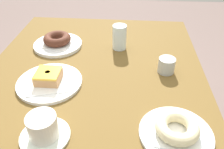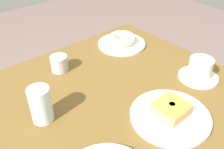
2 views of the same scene
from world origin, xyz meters
name	(u,v)px [view 2 (image 2 of 2)]	position (x,y,z in m)	size (l,w,h in m)	color
table	(108,132)	(0.00, 0.00, 0.61)	(0.96, 0.83, 0.72)	brown
plate_sugar_ring	(122,44)	(-0.30, -0.27, 0.72)	(0.20, 0.20, 0.01)	white
napkin_sugar_ring	(122,42)	(-0.30, -0.27, 0.73)	(0.12, 0.12, 0.00)	white
donut_sugar_ring	(122,39)	(-0.30, -0.27, 0.75)	(0.12, 0.12, 0.03)	beige
plate_glazed_square	(170,116)	(-0.11, 0.15, 0.72)	(0.23, 0.23, 0.01)	white
napkin_glazed_square	(170,114)	(-0.11, 0.15, 0.73)	(0.15, 0.15, 0.00)	white
donut_glazed_square	(171,109)	(-0.11, 0.15, 0.75)	(0.08, 0.08, 0.04)	tan
water_glass	(41,105)	(0.17, -0.08, 0.77)	(0.06, 0.06, 0.11)	silver
coffee_cup	(200,70)	(-0.34, 0.09, 0.75)	(0.14, 0.14, 0.08)	silver
sugar_jar	(60,63)	(0.00, -0.27, 0.75)	(0.06, 0.06, 0.06)	#ACB2B2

